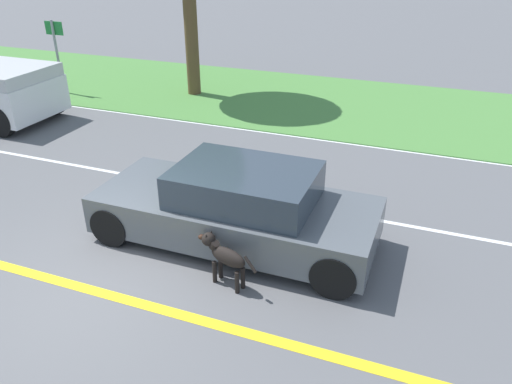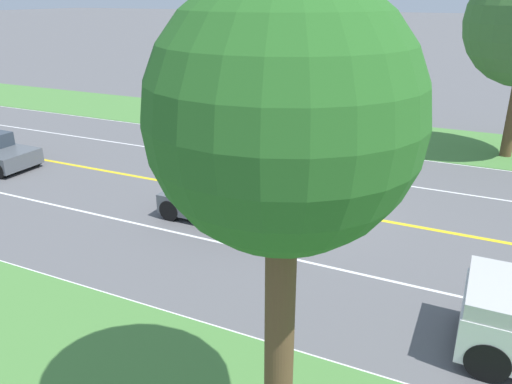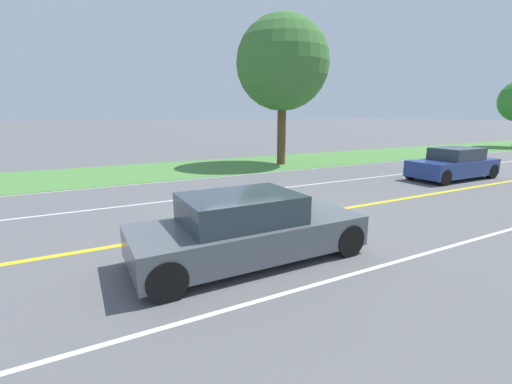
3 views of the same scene
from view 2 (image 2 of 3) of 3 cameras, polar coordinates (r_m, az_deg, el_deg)
The scene contains 10 objects.
ground_plane at distance 16.95m, azimuth 4.94°, elevation -1.57°, with size 400.00×400.00×0.00m, color #5B5B5E.
centre_divider_line at distance 16.94m, azimuth 4.94°, elevation -1.56°, with size 0.18×160.00×0.01m, color yellow.
lane_edge_line_right at distance 11.45m, azimuth -7.93°, elevation -14.15°, with size 0.14×160.00×0.01m, color white.
lane_edge_line_left at distance 23.26m, azimuth 11.06°, elevation 4.63°, with size 0.14×160.00×0.01m, color white.
lane_dash_same_dir at distance 14.03m, azimuth -0.15°, elevation -6.67°, with size 0.10×160.00×0.01m, color white.
lane_dash_oncoming at distance 20.05m, azimuth 8.48°, elevation 2.03°, with size 0.10×160.00×0.01m, color white.
grass_verge_left at distance 26.08m, azimuth 12.77°, elevation 6.36°, with size 6.00×160.00×0.03m, color #4C843D.
ego_car at distance 15.59m, azimuth -2.64°, elevation -1.12°, with size 1.87×4.59×1.35m.
dog at distance 16.67m, azimuth -1.63°, elevation -0.07°, with size 0.40×1.04×0.78m.
roadside_tree_right_near at distance 5.77m, azimuth 3.21°, elevation 8.05°, with size 3.24×3.24×6.99m.
Camera 2 is at (14.65, 5.31, 6.66)m, focal length 35.00 mm.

